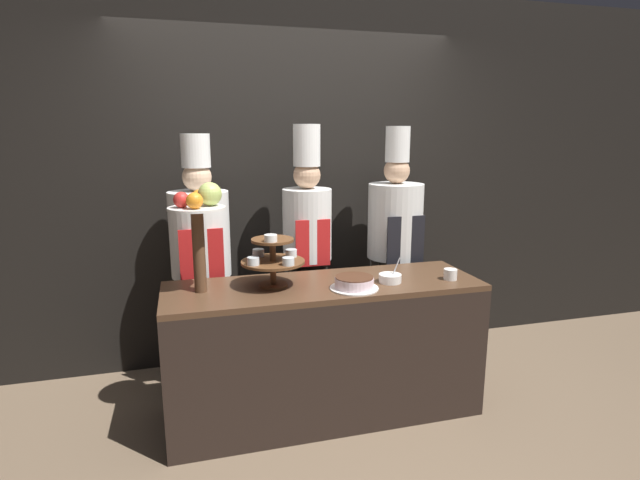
# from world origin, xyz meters

# --- Properties ---
(ground_plane) EXTENTS (14.00, 14.00, 0.00)m
(ground_plane) POSITION_xyz_m (0.00, 0.00, 0.00)
(ground_plane) COLOR brown
(wall_back) EXTENTS (10.00, 0.06, 2.80)m
(wall_back) POSITION_xyz_m (0.00, 1.26, 1.40)
(wall_back) COLOR black
(wall_back) RESTS_ON ground_plane
(buffet_counter) EXTENTS (1.92, 0.61, 0.86)m
(buffet_counter) POSITION_xyz_m (0.00, 0.31, 0.43)
(buffet_counter) COLOR black
(buffet_counter) RESTS_ON ground_plane
(tiered_stand) EXTENTS (0.38, 0.38, 0.33)m
(tiered_stand) POSITION_xyz_m (-0.31, 0.33, 1.04)
(tiered_stand) COLOR brown
(tiered_stand) RESTS_ON buffet_counter
(fruit_pedestal) EXTENTS (0.32, 0.32, 0.63)m
(fruit_pedestal) POSITION_xyz_m (-0.72, 0.35, 1.31)
(fruit_pedestal) COLOR brown
(fruit_pedestal) RESTS_ON buffet_counter
(cake_round) EXTENTS (0.29, 0.29, 0.07)m
(cake_round) POSITION_xyz_m (0.14, 0.16, 0.90)
(cake_round) COLOR white
(cake_round) RESTS_ON buffet_counter
(cup_white) EXTENTS (0.08, 0.08, 0.07)m
(cup_white) POSITION_xyz_m (0.78, 0.18, 0.89)
(cup_white) COLOR white
(cup_white) RESTS_ON buffet_counter
(serving_bowl_near) EXTENTS (0.14, 0.14, 0.15)m
(serving_bowl_near) POSITION_xyz_m (0.40, 0.22, 0.89)
(serving_bowl_near) COLOR white
(serving_bowl_near) RESTS_ON buffet_counter
(chef_left) EXTENTS (0.40, 0.40, 1.75)m
(chef_left) POSITION_xyz_m (-0.71, 0.88, 0.95)
(chef_left) COLOR #38332D
(chef_left) RESTS_ON ground_plane
(chef_center_left) EXTENTS (0.35, 0.35, 1.82)m
(chef_center_left) POSITION_xyz_m (0.04, 0.88, 0.99)
(chef_center_left) COLOR #38332D
(chef_center_left) RESTS_ON ground_plane
(chef_center_right) EXTENTS (0.41, 0.41, 1.80)m
(chef_center_right) POSITION_xyz_m (0.71, 0.88, 0.96)
(chef_center_right) COLOR #38332D
(chef_center_right) RESTS_ON ground_plane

